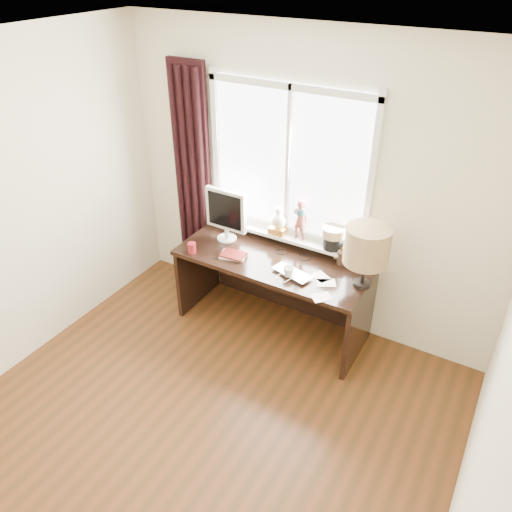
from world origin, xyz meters
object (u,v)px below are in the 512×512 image
Objects in this scene: desk at (278,276)px; red_cup at (192,248)px; monitor at (226,212)px; mug at (288,271)px; table_lamp at (367,246)px; laptop at (293,274)px.

red_cup is at bearing -150.98° from desk.
monitor reaches higher than desk.
table_lamp is (0.57, 0.18, 0.32)m from mug.
laptop is 0.66× the size of table_lamp.
monitor reaches higher than mug.
red_cup is 0.19× the size of table_lamp.
monitor is (-0.53, -0.01, 0.52)m from desk.
table_lamp is (0.80, -0.09, 0.61)m from desk.
red_cup is 1.52m from table_lamp.
desk is (-0.23, 0.27, -0.29)m from mug.
monitor reaches higher than red_cup.
monitor is at bearing -178.38° from desk.
table_lamp is (0.54, 0.15, 0.35)m from laptop.
laptop is 0.20× the size of desk.
laptop is 0.05m from mug.
laptop is 0.66m from table_lamp.
desk is at bearing 131.32° from mug.
laptop is at bearing -42.50° from desk.
table_lamp reaches higher than red_cup.
laptop is 3.74× the size of mug.
red_cup is at bearing -169.16° from table_lamp.
desk is 3.27× the size of table_lamp.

